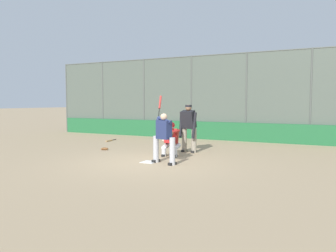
{
  "coord_description": "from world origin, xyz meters",
  "views": [
    {
      "loc": [
        -4.92,
        8.59,
        1.84
      ],
      "look_at": [
        -0.15,
        -1.0,
        1.05
      ],
      "focal_mm": 35.0,
      "sensor_mm": 36.0,
      "label": 1
    }
  ],
  "objects_px": {
    "batter_at_plate": "(164,136)",
    "umpire_home": "(189,127)",
    "spare_bat_by_padding": "(110,141)",
    "catcher_behind_plate": "(171,139)",
    "spare_bat_third_base_side": "(174,139)",
    "fielding_glove_on_dirt": "(105,149)"
  },
  "relations": [
    {
      "from": "spare_bat_by_padding",
      "to": "batter_at_plate",
      "type": "bearing_deg",
      "value": 46.45
    },
    {
      "from": "batter_at_plate",
      "to": "umpire_home",
      "type": "height_order",
      "value": "batter_at_plate"
    },
    {
      "from": "batter_at_plate",
      "to": "fielding_glove_on_dirt",
      "type": "distance_m",
      "value": 3.68
    },
    {
      "from": "batter_at_plate",
      "to": "umpire_home",
      "type": "bearing_deg",
      "value": -69.1
    },
    {
      "from": "batter_at_plate",
      "to": "spare_bat_by_padding",
      "type": "height_order",
      "value": "batter_at_plate"
    },
    {
      "from": "batter_at_plate",
      "to": "spare_bat_third_base_side",
      "type": "height_order",
      "value": "batter_at_plate"
    },
    {
      "from": "spare_bat_by_padding",
      "to": "fielding_glove_on_dirt",
      "type": "relative_size",
      "value": 3.19
    },
    {
      "from": "spare_bat_third_base_side",
      "to": "umpire_home",
      "type": "bearing_deg",
      "value": -5.48
    },
    {
      "from": "umpire_home",
      "to": "spare_bat_by_padding",
      "type": "xyz_separation_m",
      "value": [
        4.62,
        -1.49,
        -0.91
      ]
    },
    {
      "from": "batter_at_plate",
      "to": "spare_bat_third_base_side",
      "type": "relative_size",
      "value": 2.95
    },
    {
      "from": "catcher_behind_plate",
      "to": "umpire_home",
      "type": "distance_m",
      "value": 1.1
    },
    {
      "from": "umpire_home",
      "to": "spare_bat_by_padding",
      "type": "distance_m",
      "value": 4.94
    },
    {
      "from": "batter_at_plate",
      "to": "umpire_home",
      "type": "distance_m",
      "value": 2.36
    },
    {
      "from": "catcher_behind_plate",
      "to": "batter_at_plate",
      "type": "bearing_deg",
      "value": 99.24
    },
    {
      "from": "batter_at_plate",
      "to": "spare_bat_by_padding",
      "type": "bearing_deg",
      "value": -22.33
    },
    {
      "from": "batter_at_plate",
      "to": "spare_bat_by_padding",
      "type": "relative_size",
      "value": 2.31
    },
    {
      "from": "batter_at_plate",
      "to": "umpire_home",
      "type": "xyz_separation_m",
      "value": [
        0.19,
        -2.35,
        0.12
      ]
    },
    {
      "from": "catcher_behind_plate",
      "to": "spare_bat_by_padding",
      "type": "relative_size",
      "value": 1.31
    },
    {
      "from": "batter_at_plate",
      "to": "catcher_behind_plate",
      "type": "distance_m",
      "value": 1.4
    },
    {
      "from": "catcher_behind_plate",
      "to": "spare_bat_third_base_side",
      "type": "bearing_deg",
      "value": -73.66
    },
    {
      "from": "umpire_home",
      "to": "spare_bat_by_padding",
      "type": "relative_size",
      "value": 1.97
    },
    {
      "from": "catcher_behind_plate",
      "to": "umpire_home",
      "type": "bearing_deg",
      "value": -109.87
    }
  ]
}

